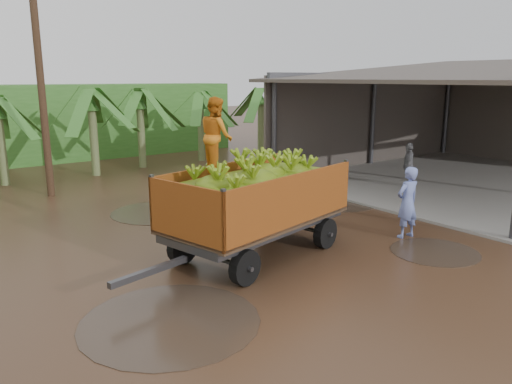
% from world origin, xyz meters
% --- Properties ---
extents(ground, '(100.00, 100.00, 0.00)m').
position_xyz_m(ground, '(0.00, 0.00, 0.00)').
color(ground, black).
rests_on(ground, ground).
extents(packing_shed, '(12.78, 10.80, 4.76)m').
position_xyz_m(packing_shed, '(11.77, 1.77, 2.50)').
color(packing_shed, gray).
rests_on(packing_shed, ground).
extents(hedge_north, '(22.00, 3.00, 3.60)m').
position_xyz_m(hedge_north, '(-2.00, 16.00, 1.80)').
color(hedge_north, '#2D661E').
rests_on(hedge_north, ground).
extents(banana_trailer, '(6.05, 2.98, 3.55)m').
position_xyz_m(banana_trailer, '(-0.35, -0.73, 1.31)').
color(banana_trailer, '#BC5D1A').
rests_on(banana_trailer, ground).
extents(man_blue, '(0.69, 0.49, 1.80)m').
position_xyz_m(man_blue, '(3.46, -1.91, 0.90)').
color(man_blue, '#697AC0').
rests_on(man_blue, ground).
extents(man_grey, '(1.02, 0.91, 1.66)m').
position_xyz_m(man_grey, '(8.25, 1.64, 0.83)').
color(man_grey, gray).
rests_on(man_grey, ground).
extents(utility_pole, '(1.20, 0.24, 8.77)m').
position_xyz_m(utility_pole, '(-2.46, 8.10, 4.44)').
color(utility_pole, '#47301E').
rests_on(utility_pole, ground).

